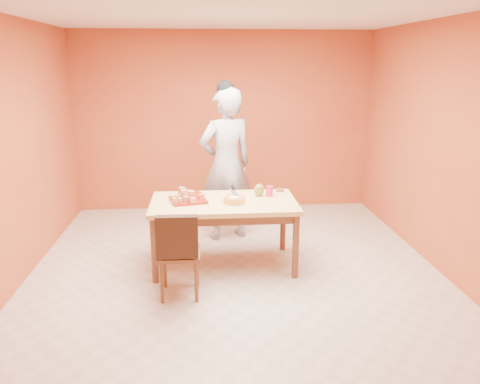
{
  "coord_description": "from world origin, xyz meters",
  "views": [
    {
      "loc": [
        -0.34,
        -4.66,
        2.24
      ],
      "look_at": [
        0.07,
        0.3,
        0.85
      ],
      "focal_mm": 35.0,
      "sensor_mm": 36.0,
      "label": 1
    }
  ],
  "objects": [
    {
      "name": "pastry_platter",
      "position": [
        -0.51,
        0.32,
        0.77
      ],
      "size": [
        0.45,
        0.45,
        0.02
      ],
      "primitive_type": "cube",
      "rotation": [
        0.0,
        0.0,
        0.22
      ],
      "color": "maroon",
      "rests_on": "dining_table"
    },
    {
      "name": "floor",
      "position": [
        0.0,
        0.0,
        0.0
      ],
      "size": [
        5.0,
        5.0,
        0.0
      ],
      "primitive_type": "plane",
      "color": "beige",
      "rests_on": "ground"
    },
    {
      "name": "red_dinner_plate",
      "position": [
        -0.45,
        0.57,
        0.77
      ],
      "size": [
        0.23,
        0.23,
        0.01
      ],
      "primitive_type": "cylinder",
      "rotation": [
        0.0,
        0.0,
        0.08
      ],
      "color": "maroon",
      "rests_on": "dining_table"
    },
    {
      "name": "cake_server",
      "position": [
        0.0,
        0.36,
        0.83
      ],
      "size": [
        0.09,
        0.27,
        0.01
      ],
      "primitive_type": "cube",
      "rotation": [
        0.0,
        0.0,
        0.15
      ],
      "color": "silver",
      "rests_on": "sponge_cake"
    },
    {
      "name": "dining_chair",
      "position": [
        -0.59,
        -0.42,
        0.46
      ],
      "size": [
        0.41,
        0.48,
        0.89
      ],
      "rotation": [
        0.0,
        0.0,
        -0.01
      ],
      "color": "brown",
      "rests_on": "floor"
    },
    {
      "name": "sponge_cake",
      "position": [
        -0.01,
        0.18,
        0.8
      ],
      "size": [
        0.24,
        0.24,
        0.05
      ],
      "primitive_type": "cylinder",
      "rotation": [
        0.0,
        0.0,
        0.03
      ],
      "color": "orange",
      "rests_on": "white_cake_plate"
    },
    {
      "name": "pastry_pile",
      "position": [
        -0.51,
        0.32,
        0.84
      ],
      "size": [
        0.34,
        0.34,
        0.11
      ],
      "primitive_type": null,
      "color": "tan",
      "rests_on": "pastry_platter"
    },
    {
      "name": "egg_ornament",
      "position": [
        0.3,
        0.44,
        0.83
      ],
      "size": [
        0.12,
        0.1,
        0.14
      ],
      "primitive_type": "ellipsoid",
      "rotation": [
        0.0,
        0.0,
        -0.06
      ],
      "color": "olive",
      "rests_on": "dining_table"
    },
    {
      "name": "wall_right",
      "position": [
        2.25,
        0.0,
        1.35
      ],
      "size": [
        0.0,
        5.0,
        5.0
      ],
      "primitive_type": "plane",
      "rotation": [
        1.57,
        0.0,
        -1.57
      ],
      "color": "#B55829",
      "rests_on": "floor"
    },
    {
      "name": "magenta_glass",
      "position": [
        0.41,
        0.43,
        0.82
      ],
      "size": [
        0.08,
        0.08,
        0.11
      ],
      "primitive_type": "cylinder",
      "rotation": [
        0.0,
        0.0,
        -0.07
      ],
      "color": "#CA1E4D",
      "rests_on": "dining_table"
    },
    {
      "name": "wall_back",
      "position": [
        0.0,
        2.5,
        1.35
      ],
      "size": [
        4.5,
        0.0,
        4.5
      ],
      "primitive_type": "plane",
      "rotation": [
        1.57,
        0.0,
        0.0
      ],
      "color": "#B55829",
      "rests_on": "floor"
    },
    {
      "name": "dining_table",
      "position": [
        -0.12,
        0.27,
        0.67
      ],
      "size": [
        1.6,
        0.9,
        0.76
      ],
      "color": "tan",
      "rests_on": "floor"
    },
    {
      "name": "white_cake_plate",
      "position": [
        -0.01,
        0.18,
        0.77
      ],
      "size": [
        0.3,
        0.3,
        0.01
      ],
      "primitive_type": "cylinder",
      "rotation": [
        0.0,
        0.0,
        0.26
      ],
      "color": "white",
      "rests_on": "dining_table"
    },
    {
      "name": "checker_tin",
      "position": [
        0.56,
        0.62,
        0.77
      ],
      "size": [
        0.1,
        0.1,
        0.03
      ],
      "primitive_type": "cylinder",
      "rotation": [
        0.0,
        0.0,
        0.02
      ],
      "color": "#34210E",
      "rests_on": "dining_table"
    },
    {
      "name": "person",
      "position": [
        -0.04,
        1.16,
        0.97
      ],
      "size": [
        0.83,
        0.68,
        1.95
      ],
      "primitive_type": "imported",
      "rotation": [
        0.0,
        0.0,
        3.49
      ],
      "color": "#969699",
      "rests_on": "floor"
    },
    {
      "name": "ceiling",
      "position": [
        0.0,
        0.0,
        2.7
      ],
      "size": [
        5.0,
        5.0,
        0.0
      ],
      "primitive_type": "plane",
      "rotation": [
        3.14,
        0.0,
        0.0
      ],
      "color": "silver",
      "rests_on": "wall_back"
    },
    {
      "name": "wall_left",
      "position": [
        -2.25,
        0.0,
        1.35
      ],
      "size": [
        0.0,
        5.0,
        5.0
      ],
      "primitive_type": "plane",
      "rotation": [
        1.57,
        0.0,
        1.57
      ],
      "color": "#B55829",
      "rests_on": "floor"
    }
  ]
}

